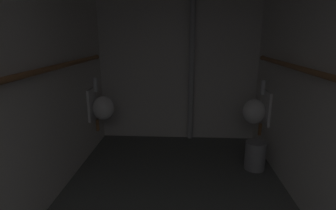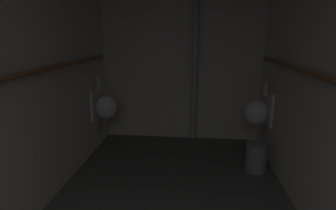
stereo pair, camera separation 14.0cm
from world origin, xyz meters
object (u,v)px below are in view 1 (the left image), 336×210
Objects in this scene: urinal_right_mid at (256,111)px; waste_bin at (255,155)px; standpipe_back_wall at (192,61)px; urinal_left_mid at (102,107)px.

urinal_right_mid is 2.19× the size of waste_bin.
standpipe_back_wall is at bearing 149.71° from urinal_right_mid.
standpipe_back_wall reaches higher than waste_bin.
urinal_right_mid is at bearing -1.41° from urinal_left_mid.
urinal_left_mid is at bearing -160.40° from standpipe_back_wall.
urinal_right_mid reaches higher than waste_bin.
urinal_left_mid is 2.19× the size of waste_bin.
waste_bin is at bearing -49.77° from standpipe_back_wall.
standpipe_back_wall is at bearing 19.60° from urinal_left_mid.
urinal_right_mid is at bearing 79.36° from waste_bin.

